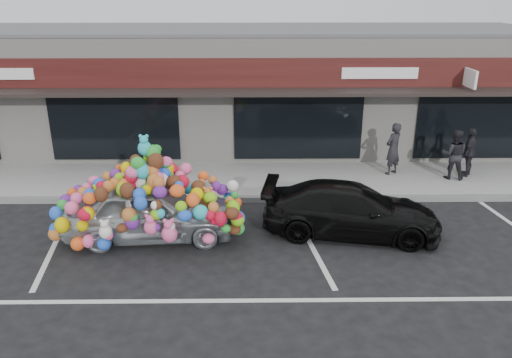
{
  "coord_description": "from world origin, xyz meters",
  "views": [
    {
      "loc": [
        1.42,
        -10.42,
        5.58
      ],
      "look_at": [
        1.57,
        1.4,
        1.1
      ],
      "focal_mm": 35.0,
      "sensor_mm": 36.0,
      "label": 1
    }
  ],
  "objects_px": {
    "black_sedan": "(351,210)",
    "pedestrian_b": "(454,154)",
    "pedestrian_a": "(393,149)",
    "pedestrian_c": "(470,152)",
    "toy_car": "(150,204)"
  },
  "relations": [
    {
      "from": "pedestrian_a",
      "to": "pedestrian_c",
      "type": "xyz_separation_m",
      "value": [
        2.32,
        -0.19,
        -0.06
      ]
    },
    {
      "from": "toy_car",
      "to": "pedestrian_c",
      "type": "height_order",
      "value": "toy_car"
    },
    {
      "from": "pedestrian_a",
      "to": "pedestrian_b",
      "type": "height_order",
      "value": "pedestrian_a"
    },
    {
      "from": "black_sedan",
      "to": "pedestrian_b",
      "type": "bearing_deg",
      "value": -38.6
    },
    {
      "from": "black_sedan",
      "to": "pedestrian_a",
      "type": "height_order",
      "value": "pedestrian_a"
    },
    {
      "from": "pedestrian_a",
      "to": "pedestrian_b",
      "type": "relative_size",
      "value": 1.07
    },
    {
      "from": "pedestrian_c",
      "to": "pedestrian_b",
      "type": "bearing_deg",
      "value": -29.74
    },
    {
      "from": "black_sedan",
      "to": "pedestrian_a",
      "type": "distance_m",
      "value": 4.3
    },
    {
      "from": "black_sedan",
      "to": "pedestrian_a",
      "type": "xyz_separation_m",
      "value": [
        2.01,
        3.79,
        0.35
      ]
    },
    {
      "from": "black_sedan",
      "to": "pedestrian_c",
      "type": "xyz_separation_m",
      "value": [
        4.33,
        3.6,
        0.3
      ]
    },
    {
      "from": "black_sedan",
      "to": "pedestrian_c",
      "type": "height_order",
      "value": "pedestrian_c"
    },
    {
      "from": "pedestrian_a",
      "to": "pedestrian_c",
      "type": "height_order",
      "value": "pedestrian_a"
    },
    {
      "from": "toy_car",
      "to": "black_sedan",
      "type": "relative_size",
      "value": 1.04
    },
    {
      "from": "black_sedan",
      "to": "pedestrian_c",
      "type": "distance_m",
      "value": 5.64
    },
    {
      "from": "toy_car",
      "to": "pedestrian_a",
      "type": "bearing_deg",
      "value": -63.71
    }
  ]
}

